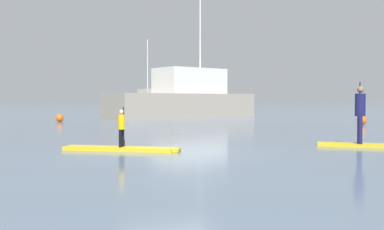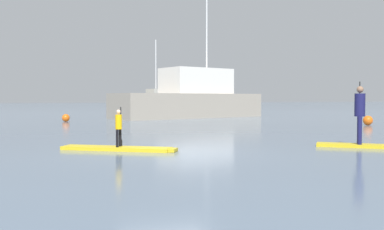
# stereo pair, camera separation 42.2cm
# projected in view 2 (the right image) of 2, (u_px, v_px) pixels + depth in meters

# --- Properties ---
(ground_plane) EXTENTS (240.00, 240.00, 0.00)m
(ground_plane) POSITION_uv_depth(u_px,v_px,m) (167.00, 153.00, 11.64)
(ground_plane) COLOR slate
(paddleboard_near) EXTENTS (3.06, 2.19, 0.10)m
(paddleboard_near) POSITION_uv_depth(u_px,v_px,m) (119.00, 149.00, 12.15)
(paddleboard_near) COLOR gold
(paddleboard_near) RESTS_ON ground
(paddler_child_solo) EXTENTS (0.26, 0.33, 1.11)m
(paddler_child_solo) POSITION_uv_depth(u_px,v_px,m) (119.00, 126.00, 12.13)
(paddler_child_solo) COLOR black
(paddler_child_solo) RESTS_ON paddleboard_near
(paddleboard_far) EXTENTS (2.66, 2.24, 0.10)m
(paddleboard_far) POSITION_uv_depth(u_px,v_px,m) (370.00, 146.00, 12.79)
(paddleboard_far) COLOR gold
(paddleboard_far) RESTS_ON ground
(paddler_adult) EXTENTS (0.43, 0.45, 1.86)m
(paddler_adult) POSITION_uv_depth(u_px,v_px,m) (360.00, 111.00, 12.85)
(paddler_adult) COLOR #19194C
(paddler_adult) RESTS_ON paddleboard_far
(fishing_boat_white_large) EXTENTS (12.17, 6.75, 10.40)m
(fishing_boat_white_large) POSITION_uv_depth(u_px,v_px,m) (191.00, 99.00, 32.36)
(fishing_boat_white_large) COLOR #9E9384
(fishing_boat_white_large) RESTS_ON ground
(motor_boat_small_navy) EXTENTS (8.43, 4.59, 7.79)m
(motor_boat_small_navy) POSITION_uv_depth(u_px,v_px,m) (155.00, 103.00, 47.36)
(motor_boat_small_navy) COLOR #9E9384
(motor_boat_small_navy) RESTS_ON ground
(mooring_buoy_near) EXTENTS (0.47, 0.47, 0.47)m
(mooring_buoy_near) POSITION_uv_depth(u_px,v_px,m) (66.00, 118.00, 26.70)
(mooring_buoy_near) COLOR orange
(mooring_buoy_near) RESTS_ON ground
(mooring_buoy_mid) EXTENTS (0.52, 0.52, 0.52)m
(mooring_buoy_mid) POSITION_uv_depth(u_px,v_px,m) (368.00, 120.00, 23.26)
(mooring_buoy_mid) COLOR orange
(mooring_buoy_mid) RESTS_ON ground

